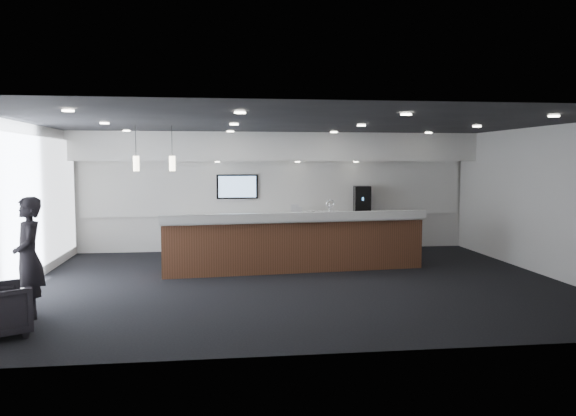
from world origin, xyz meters
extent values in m
plane|color=black|center=(0.00, 0.00, 0.00)|extent=(10.00, 10.00, 0.00)
cube|color=black|center=(0.00, 0.00, 3.00)|extent=(10.00, 8.00, 0.02)
cube|color=silver|center=(0.00, 4.00, 1.50)|extent=(10.00, 0.02, 3.00)
cube|color=silver|center=(-5.00, 0.00, 1.50)|extent=(0.02, 8.00, 3.00)
cube|color=silver|center=(5.00, 0.00, 1.50)|extent=(0.02, 8.00, 3.00)
cube|color=silver|center=(0.00, 3.55, 2.65)|extent=(10.00, 0.90, 0.70)
cube|color=silver|center=(0.00, 3.97, 1.60)|extent=(9.80, 0.06, 1.40)
cube|color=#A5B3C6|center=(-4.96, 0.00, 1.50)|extent=(0.04, 7.36, 2.55)
cube|color=#909298|center=(0.00, 3.64, 0.45)|extent=(5.00, 0.60, 0.90)
cube|color=silver|center=(0.00, 3.64, 0.93)|extent=(5.06, 0.66, 0.05)
cylinder|color=white|center=(-2.00, 3.32, 0.50)|extent=(0.60, 0.02, 0.02)
cylinder|color=white|center=(-1.00, 3.32, 0.50)|extent=(0.60, 0.02, 0.02)
cylinder|color=white|center=(0.00, 3.32, 0.50)|extent=(0.60, 0.02, 0.02)
cylinder|color=white|center=(1.00, 3.32, 0.50)|extent=(0.60, 0.02, 0.02)
cylinder|color=white|center=(2.00, 3.32, 0.50)|extent=(0.60, 0.02, 0.02)
cube|color=black|center=(-1.00, 3.91, 1.65)|extent=(1.05, 0.07, 0.62)
cube|color=#2B62AF|center=(-1.00, 3.87, 1.65)|extent=(0.95, 0.01, 0.54)
cylinder|color=#FFEEC6|center=(-2.40, 0.80, 2.25)|extent=(0.12, 0.12, 0.30)
cylinder|color=#FFEEC6|center=(-3.10, 0.80, 2.25)|extent=(0.12, 0.12, 0.30)
cube|color=#4C2C19|center=(0.08, 1.19, 0.53)|extent=(5.51, 1.25, 1.05)
cube|color=silver|center=(0.08, 1.19, 1.08)|extent=(5.60, 1.34, 0.06)
cube|color=silver|center=(0.12, 0.77, 1.17)|extent=(5.53, 0.61, 0.18)
cylinder|color=white|center=(0.87, 1.36, 1.25)|extent=(0.04, 0.04, 0.28)
torus|color=white|center=(0.87, 1.30, 1.39)|extent=(0.19, 0.05, 0.19)
cube|color=black|center=(2.20, 3.66, 1.30)|extent=(0.45, 0.50, 0.71)
cube|color=white|center=(2.20, 3.42, 0.96)|extent=(0.25, 0.12, 0.02)
cube|color=silver|center=(0.54, 3.51, 1.05)|extent=(0.15, 0.03, 0.20)
cube|color=silver|center=(0.43, 3.54, 1.08)|extent=(0.20, 0.03, 0.27)
imported|color=black|center=(-4.27, -1.88, 0.89)|extent=(0.63, 0.76, 1.78)
imported|color=white|center=(1.49, 3.51, 1.00)|extent=(0.11, 0.11, 0.10)
imported|color=white|center=(1.35, 3.51, 1.00)|extent=(0.15, 0.15, 0.10)
imported|color=white|center=(1.21, 3.51, 1.00)|extent=(0.13, 0.13, 0.10)
imported|color=white|center=(1.07, 3.51, 1.00)|extent=(0.14, 0.14, 0.10)
imported|color=white|center=(0.93, 3.51, 1.00)|extent=(0.15, 0.15, 0.10)
imported|color=white|center=(0.79, 3.51, 1.00)|extent=(0.11, 0.11, 0.10)
imported|color=white|center=(0.65, 3.51, 1.00)|extent=(0.15, 0.15, 0.10)
camera|label=1|loc=(-1.55, -10.41, 2.29)|focal=35.00mm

